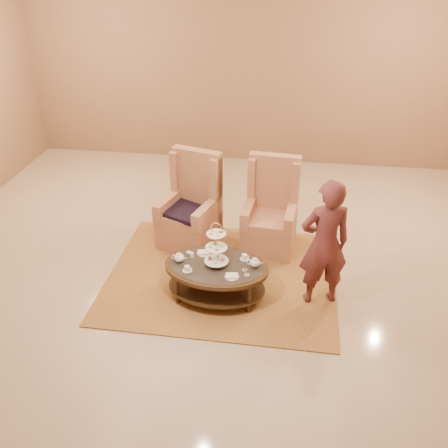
# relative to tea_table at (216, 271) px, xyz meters

# --- Properties ---
(ground) EXTENTS (8.00, 8.00, 0.00)m
(ground) POSITION_rel_tea_table_xyz_m (-0.06, 0.21, -0.37)
(ground) COLOR #BEA78D
(ground) RESTS_ON ground
(ceiling) EXTENTS (8.00, 8.00, 0.02)m
(ceiling) POSITION_rel_tea_table_xyz_m (-0.06, 0.21, -0.37)
(ceiling) COLOR silver
(ceiling) RESTS_ON ground
(wall_back) EXTENTS (8.00, 0.04, 3.50)m
(wall_back) POSITION_rel_tea_table_xyz_m (-0.06, 4.21, 1.38)
(wall_back) COLOR #916A4F
(wall_back) RESTS_ON ground
(rug) EXTENTS (2.82, 2.36, 0.01)m
(rug) POSITION_rel_tea_table_xyz_m (0.00, 0.40, -0.36)
(rug) COLOR #AF833E
(rug) RESTS_ON ground
(tea_table) EXTENTS (1.25, 0.90, 1.00)m
(tea_table) POSITION_rel_tea_table_xyz_m (0.00, 0.00, 0.00)
(tea_table) COLOR black
(tea_table) RESTS_ON ground
(armchair_left) EXTENTS (0.86, 0.88, 1.28)m
(armchair_left) POSITION_rel_tea_table_xyz_m (-0.52, 1.20, 0.07)
(armchair_left) COLOR tan
(armchair_left) RESTS_ON ground
(armchair_right) EXTENTS (0.74, 0.76, 1.25)m
(armchair_right) POSITION_rel_tea_table_xyz_m (0.55, 1.23, 0.05)
(armchair_right) COLOR tan
(armchair_right) RESTS_ON ground
(person) EXTENTS (0.64, 0.51, 1.55)m
(person) POSITION_rel_tea_table_xyz_m (1.19, 0.09, 0.41)
(person) COLOR #572526
(person) RESTS_ON ground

